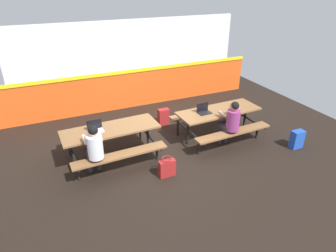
# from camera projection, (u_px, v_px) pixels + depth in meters

# --- Properties ---
(ground_plane) EXTENTS (10.00, 10.00, 0.02)m
(ground_plane) POSITION_uv_depth(u_px,v_px,m) (168.00, 146.00, 7.09)
(ground_plane) COLOR black
(accent_backdrop) EXTENTS (8.00, 0.14, 2.60)m
(accent_backdrop) POSITION_uv_depth(u_px,v_px,m) (131.00, 67.00, 8.68)
(accent_backdrop) COLOR #E55119
(accent_backdrop) RESTS_ON ground
(picnic_table_left) EXTENTS (2.10, 1.62, 0.74)m
(picnic_table_left) POSITION_uv_depth(u_px,v_px,m) (111.00, 135.00, 6.37)
(picnic_table_left) COLOR brown
(picnic_table_left) RESTS_ON ground
(picnic_table_right) EXTENTS (2.10, 1.62, 0.74)m
(picnic_table_right) POSITION_uv_depth(u_px,v_px,m) (218.00, 116.00, 7.24)
(picnic_table_right) COLOR brown
(picnic_table_right) RESTS_ON ground
(student_nearer) EXTENTS (0.37, 0.53, 1.21)m
(student_nearer) POSITION_uv_depth(u_px,v_px,m) (94.00, 147.00, 5.68)
(student_nearer) COLOR #2D2D38
(student_nearer) RESTS_ON ground
(student_further) EXTENTS (0.37, 0.53, 1.21)m
(student_further) POSITION_uv_depth(u_px,v_px,m) (231.00, 121.00, 6.71)
(student_further) COLOR #2D2D38
(student_further) RESTS_ON ground
(laptop_silver) EXTENTS (0.33, 0.23, 0.22)m
(laptop_silver) POSITION_uv_depth(u_px,v_px,m) (95.00, 129.00, 6.19)
(laptop_silver) COLOR silver
(laptop_silver) RESTS_ON picnic_table_left
(laptop_dark) EXTENTS (0.33, 0.23, 0.22)m
(laptop_dark) POSITION_uv_depth(u_px,v_px,m) (204.00, 111.00, 7.01)
(laptop_dark) COLOR black
(laptop_dark) RESTS_ON picnic_table_right
(backpack_dark) EXTENTS (0.30, 0.22, 0.44)m
(backpack_dark) POSITION_uv_depth(u_px,v_px,m) (163.00, 117.00, 8.05)
(backpack_dark) COLOR maroon
(backpack_dark) RESTS_ON ground
(tote_bag_bright) EXTENTS (0.34, 0.21, 0.43)m
(tote_bag_bright) POSITION_uv_depth(u_px,v_px,m) (167.00, 168.00, 5.95)
(tote_bag_bright) COLOR maroon
(tote_bag_bright) RESTS_ON ground
(satchel_spare) EXTENTS (0.30, 0.22, 0.44)m
(satchel_spare) POSITION_uv_depth(u_px,v_px,m) (297.00, 139.00, 6.93)
(satchel_spare) COLOR #1E47B2
(satchel_spare) RESTS_ON ground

